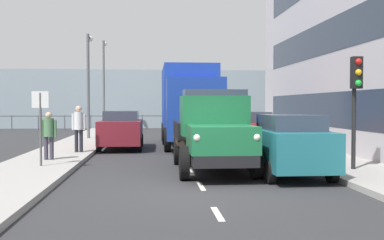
{
  "coord_description": "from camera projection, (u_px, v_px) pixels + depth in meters",
  "views": [
    {
      "loc": [
        1.17,
        10.49,
        1.99
      ],
      "look_at": [
        -0.63,
        -10.53,
        1.29
      ],
      "focal_mm": 42.88,
      "sensor_mm": 36.0,
      "label": 1
    }
  ],
  "objects": [
    {
      "name": "ground_plane",
      "position": [
        182.0,
        153.0,
        18.76
      ],
      "size": [
        80.0,
        80.0,
        0.0
      ],
      "primitive_type": "plane",
      "color": "#2D2D30"
    },
    {
      "name": "sidewalk_left",
      "position": [
        295.0,
        151.0,
        19.16
      ],
      "size": [
        2.48,
        36.35,
        0.15
      ],
      "primitive_type": "cube",
      "color": "#9E9993",
      "rests_on": "ground_plane"
    },
    {
      "name": "sidewalk_right",
      "position": [
        63.0,
        153.0,
        18.35
      ],
      "size": [
        2.48,
        36.35,
        0.15
      ],
      "primitive_type": "cube",
      "color": "#9E9993",
      "rests_on": "ground_plane"
    },
    {
      "name": "road_centreline_markings",
      "position": [
        182.0,
        153.0,
        18.81
      ],
      "size": [
        0.12,
        32.92,
        0.01
      ],
      "color": "silver",
      "rests_on": "ground_plane"
    },
    {
      "name": "sea_horizon",
      "position": [
        166.0,
        99.0,
        39.76
      ],
      "size": [
        80.0,
        0.8,
        5.0
      ],
      "primitive_type": "cube",
      "color": "#84939E",
      "rests_on": "ground_plane"
    },
    {
      "name": "seawall_railing",
      "position": [
        168.0,
        118.0,
        36.23
      ],
      "size": [
        28.08,
        0.08,
        1.2
      ],
      "color": "#4C5156",
      "rests_on": "ground_plane"
    },
    {
      "name": "truck_vintage_green",
      "position": [
        214.0,
        132.0,
        13.47
      ],
      "size": [
        2.17,
        5.64,
        2.43
      ],
      "color": "black",
      "rests_on": "ground_plane"
    },
    {
      "name": "lorry_cargo_blue",
      "position": [
        189.0,
        103.0,
        22.22
      ],
      "size": [
        2.58,
        8.2,
        3.87
      ],
      "color": "#193899",
      "rests_on": "ground_plane"
    },
    {
      "name": "car_teal_kerbside_near",
      "position": [
        288.0,
        144.0,
        12.74
      ],
      "size": [
        1.78,
        3.85,
        1.72
      ],
      "color": "#1E6670",
      "rests_on": "ground_plane"
    },
    {
      "name": "car_red_kerbside_1",
      "position": [
        246.0,
        132.0,
        18.39
      ],
      "size": [
        1.82,
        4.3,
        1.72
      ],
      "color": "#B21E1E",
      "rests_on": "ground_plane"
    },
    {
      "name": "car_maroon_oppositeside_0",
      "position": [
        121.0,
        129.0,
        20.57
      ],
      "size": [
        1.88,
        4.14,
        1.72
      ],
      "color": "maroon",
      "rests_on": "ground_plane"
    },
    {
      "name": "pedestrian_by_lamp",
      "position": [
        49.0,
        132.0,
        15.35
      ],
      "size": [
        0.53,
        0.34,
        1.6
      ],
      "color": "#383342",
      "rests_on": "sidewalk_right"
    },
    {
      "name": "pedestrian_with_bag",
      "position": [
        79.0,
        125.0,
        17.81
      ],
      "size": [
        0.53,
        0.34,
        1.8
      ],
      "color": "black",
      "rests_on": "sidewalk_right"
    },
    {
      "name": "traffic_light_near",
      "position": [
        356.0,
        88.0,
        12.97
      ],
      "size": [
        0.28,
        0.41,
        3.2
      ],
      "color": "black",
      "rests_on": "sidewalk_left"
    },
    {
      "name": "lamp_post_promenade",
      "position": [
        89.0,
        75.0,
        25.43
      ],
      "size": [
        0.32,
        1.14,
        5.76
      ],
      "color": "#59595B",
      "rests_on": "sidewalk_right"
    },
    {
      "name": "lamp_post_far",
      "position": [
        104.0,
        77.0,
        34.7
      ],
      "size": [
        0.32,
        1.14,
        6.71
      ],
      "color": "#59595B",
      "rests_on": "sidewalk_right"
    },
    {
      "name": "street_sign",
      "position": [
        40.0,
        115.0,
        13.76
      ],
      "size": [
        0.5,
        0.07,
        2.25
      ],
      "color": "#4C4C4C",
      "rests_on": "sidewalk_right"
    }
  ]
}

